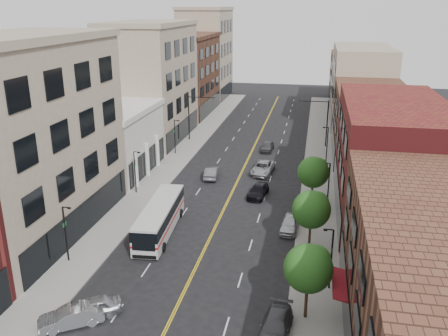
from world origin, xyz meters
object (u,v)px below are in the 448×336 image
Objects in this scene: car_lane_a at (258,191)px; car_lane_b at (263,168)px; car_lane_c at (267,146)px; car_angle_b at (71,317)px; car_parked_mid at (276,326)px; car_parked_far at (290,224)px; city_bus at (160,217)px; car_lane_behind at (212,172)px; car_angle_a at (92,307)px.

car_lane_a is 0.85× the size of car_lane_b.
car_lane_c reaches higher than car_lane_a.
car_angle_b is 0.92× the size of car_parked_mid.
car_parked_far is 0.91× the size of car_lane_a.
car_parked_far is at bearing 8.79° from city_bus.
car_lane_behind is at bearing 132.75° from car_parked_far.
car_parked_far is (13.83, 17.65, -0.01)m from car_angle_b.
city_bus is 16.20m from car_lane_behind.
car_lane_b reaches higher than car_lane_c.
car_parked_mid is (13.00, 0.40, -0.01)m from car_angle_a.
car_lane_behind is 0.82× the size of car_lane_b.
car_angle_b is at bearing -64.93° from car_angle_a.
car_parked_mid is 0.89× the size of car_lane_b.
car_lane_behind is 0.97× the size of car_lane_a.
car_lane_c is at bearing -118.37° from car_lane_behind.
car_lane_b reaches higher than car_angle_a.
car_angle_b is 45.06m from car_lane_c.
car_angle_a is 0.93× the size of car_lane_behind.
car_parked_mid is (12.42, -13.12, -0.99)m from city_bus.
car_angle_b is 0.81× the size of car_lane_b.
car_lane_behind reaches higher than car_parked_mid.
car_lane_b is (-4.64, 32.21, 0.06)m from car_parked_mid.
city_bus is 2.75× the size of car_angle_a.
car_parked_far is (-0.08, 15.95, 0.02)m from car_parked_mid.
car_parked_far is at bearing -69.12° from car_lane_b.
car_angle_a reaches higher than car_parked_mid.
city_bus reaches higher than car_angle_a.
car_parked_mid is 1.15× the size of car_parked_far.
car_parked_mid is 1.15× the size of car_lane_c.
car_lane_a is at bearing -82.82° from car_lane_c.
car_lane_c is at bearing 101.96° from car_parked_mid.
car_parked_mid is at bearing 64.02° from car_angle_b.
car_lane_a is 18.39m from car_lane_c.
car_angle_a is 43.61m from car_lane_c.
car_parked_far is 27.02m from car_lane_c.
city_bus is 2.60× the size of car_angle_b.
car_parked_mid is 31.17m from car_lane_behind.
car_lane_a is at bearing 126.42° from car_angle_b.
car_parked_mid is at bearing -72.91° from car_lane_a.
car_lane_c is at bearing 104.46° from car_parked_far.
car_parked_mid is 32.54m from car_lane_b.
car_lane_behind reaches higher than car_parked_far.
car_lane_behind is 6.89m from car_lane_b.
city_bus is 13.57m from car_angle_a.
car_angle_a is 1.00× the size of car_lane_c.
car_lane_c is (-5.04, 26.54, -0.00)m from car_parked_far.
city_bus is 2.73× the size of car_parked_far.
city_bus is at bearing 141.27° from car_angle_b.
car_lane_b reaches higher than car_parked_mid.
car_angle_a is 0.99× the size of car_parked_far.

